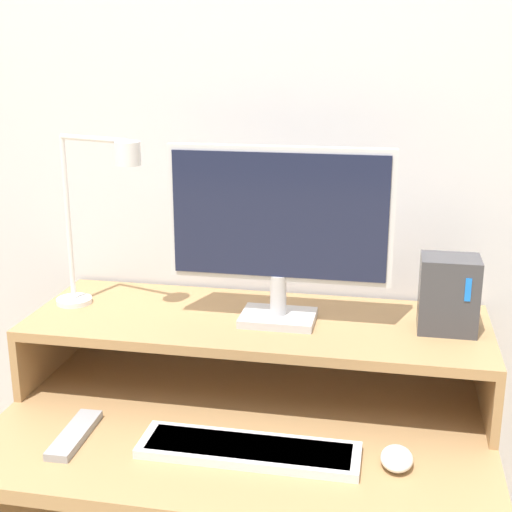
{
  "coord_description": "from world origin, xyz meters",
  "views": [
    {
      "loc": [
        0.29,
        -0.99,
        1.49
      ],
      "look_at": [
        0.02,
        0.37,
        1.09
      ],
      "focal_mm": 50.0,
      "sensor_mm": 36.0,
      "label": 1
    }
  ],
  "objects_px": {
    "monitor": "(279,225)",
    "desk_lamp": "(99,206)",
    "mouse": "(397,458)",
    "router_dock": "(448,294)",
    "keyboard": "(249,450)",
    "remote_control": "(75,435)"
  },
  "relations": [
    {
      "from": "monitor",
      "to": "remote_control",
      "type": "xyz_separation_m",
      "value": [
        -0.36,
        -0.29,
        -0.38
      ]
    },
    {
      "from": "desk_lamp",
      "to": "router_dock",
      "type": "bearing_deg",
      "value": 1.96
    },
    {
      "from": "remote_control",
      "to": "keyboard",
      "type": "bearing_deg",
      "value": 1.52
    },
    {
      "from": "monitor",
      "to": "desk_lamp",
      "type": "relative_size",
      "value": 1.21
    },
    {
      "from": "monitor",
      "to": "remote_control",
      "type": "bearing_deg",
      "value": -141.51
    },
    {
      "from": "keyboard",
      "to": "router_dock",
      "type": "bearing_deg",
      "value": 38.77
    },
    {
      "from": "monitor",
      "to": "desk_lamp",
      "type": "distance_m",
      "value": 0.41
    },
    {
      "from": "monitor",
      "to": "mouse",
      "type": "height_order",
      "value": "monitor"
    },
    {
      "from": "router_dock",
      "to": "keyboard",
      "type": "height_order",
      "value": "router_dock"
    },
    {
      "from": "router_dock",
      "to": "remote_control",
      "type": "xyz_separation_m",
      "value": [
        -0.73,
        -0.31,
        -0.24
      ]
    },
    {
      "from": "keyboard",
      "to": "monitor",
      "type": "bearing_deg",
      "value": 88.05
    },
    {
      "from": "desk_lamp",
      "to": "keyboard",
      "type": "bearing_deg",
      "value": -34.61
    },
    {
      "from": "keyboard",
      "to": "desk_lamp",
      "type": "bearing_deg",
      "value": 145.39
    },
    {
      "from": "mouse",
      "to": "monitor",
      "type": "bearing_deg",
      "value": 135.33
    },
    {
      "from": "monitor",
      "to": "router_dock",
      "type": "relative_size",
      "value": 2.97
    },
    {
      "from": "desk_lamp",
      "to": "remote_control",
      "type": "bearing_deg",
      "value": -81.64
    },
    {
      "from": "monitor",
      "to": "remote_control",
      "type": "distance_m",
      "value": 0.6
    },
    {
      "from": "keyboard",
      "to": "mouse",
      "type": "bearing_deg",
      "value": 2.73
    },
    {
      "from": "desk_lamp",
      "to": "monitor",
      "type": "bearing_deg",
      "value": 0.95
    },
    {
      "from": "monitor",
      "to": "remote_control",
      "type": "height_order",
      "value": "monitor"
    },
    {
      "from": "keyboard",
      "to": "mouse",
      "type": "relative_size",
      "value": 5.11
    },
    {
      "from": "mouse",
      "to": "remote_control",
      "type": "bearing_deg",
      "value": -177.94
    }
  ]
}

